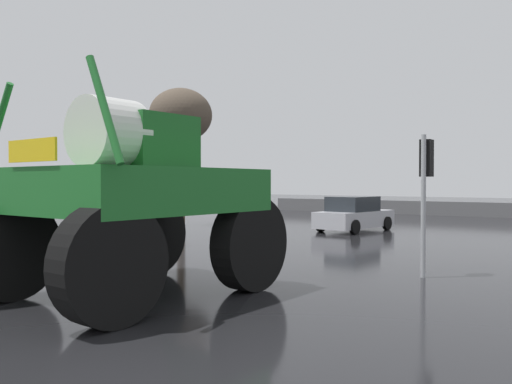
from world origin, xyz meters
TOP-DOWN VIEW (x-y plane):
  - ground_plane at (0.00, 18.00)m, footprint 120.00×120.00m
  - oversize_sprayer at (0.52, 7.13)m, footprint 4.04×5.33m
  - sedan_ahead at (-1.57, 21.74)m, footprint 2.29×4.29m
  - traffic_signal_near_left at (-5.27, 12.26)m, footprint 0.24×0.54m
  - traffic_signal_near_right at (4.45, 12.27)m, footprint 0.24×0.54m
  - bare_tree_left at (-9.90, 19.61)m, footprint 3.12×3.12m
  - roadside_barrier at (0.00, 34.95)m, footprint 27.76×0.24m

SIDE VIEW (x-z plane):
  - ground_plane at x=0.00m, z-range 0.00..0.00m
  - roadside_barrier at x=0.00m, z-range 0.00..0.90m
  - sedan_ahead at x=-1.57m, z-range -0.05..1.47m
  - oversize_sprayer at x=0.52m, z-range -0.18..3.83m
  - traffic_signal_near_right at x=4.45m, z-range 0.73..3.94m
  - traffic_signal_near_left at x=-5.27m, z-range 0.88..4.72m
  - bare_tree_left at x=-9.90m, z-range 1.99..8.79m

